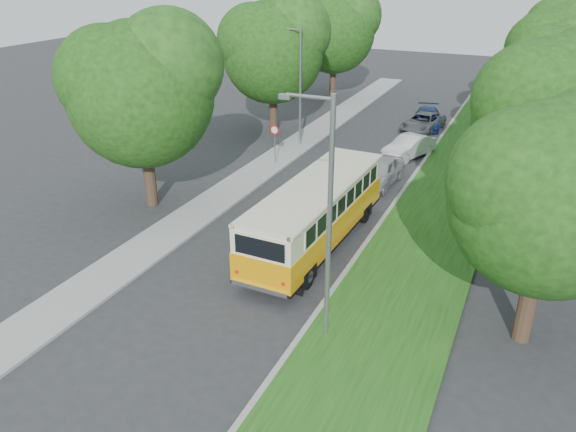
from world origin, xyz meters
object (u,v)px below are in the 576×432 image
at_px(vintage_bus, 316,215).
at_px(car_blue, 427,118).
at_px(car_grey, 423,122).
at_px(car_white, 409,147).
at_px(lamppost_near, 327,215).
at_px(lamppost_far, 299,83).
at_px(car_silver, 380,172).

relative_size(vintage_bus, car_blue, 2.19).
xyz_separation_m(vintage_bus, car_grey, (0.39, 19.61, -0.84)).
relative_size(vintage_bus, car_white, 2.42).
distance_m(lamppost_near, vintage_bus, 6.94).
bearing_deg(lamppost_far, lamppost_near, -64.29).
bearing_deg(lamppost_near, car_silver, 98.55).
bearing_deg(car_silver, car_blue, 94.73).
height_order(lamppost_near, car_blue, lamppost_near).
bearing_deg(car_blue, vintage_bus, -102.22).
xyz_separation_m(vintage_bus, car_silver, (0.49, 8.17, -0.74)).
distance_m(car_silver, car_blue, 12.70).
relative_size(lamppost_near, lamppost_far, 1.07).
xyz_separation_m(car_silver, car_blue, (-0.04, 12.70, -0.08)).
distance_m(lamppost_near, car_grey, 25.73).
xyz_separation_m(lamppost_near, vintage_bus, (-2.58, 5.75, -2.90)).
relative_size(car_white, car_blue, 0.91).
xyz_separation_m(vintage_bus, car_blue, (0.45, 20.86, -0.81)).
height_order(lamppost_near, car_white, lamppost_near).
height_order(lamppost_near, car_silver, lamppost_near).
bearing_deg(car_white, car_silver, -72.82).
xyz_separation_m(car_blue, car_grey, (-0.06, -1.25, -0.02)).
distance_m(lamppost_far, vintage_bus, 14.47).
bearing_deg(car_blue, car_silver, -100.81).
bearing_deg(car_silver, lamppost_far, 150.65).
bearing_deg(lamppost_near, lamppost_far, 115.71).
bearing_deg(car_grey, lamppost_far, -125.24).
xyz_separation_m(lamppost_far, vintage_bus, (6.32, -12.75, -2.64)).
height_order(car_silver, car_blue, car_silver).
bearing_deg(car_grey, lamppost_near, -75.93).
bearing_deg(lamppost_far, vintage_bus, -63.61).
bearing_deg(car_white, car_grey, 115.24).
distance_m(lamppost_far, car_grey, 10.22).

